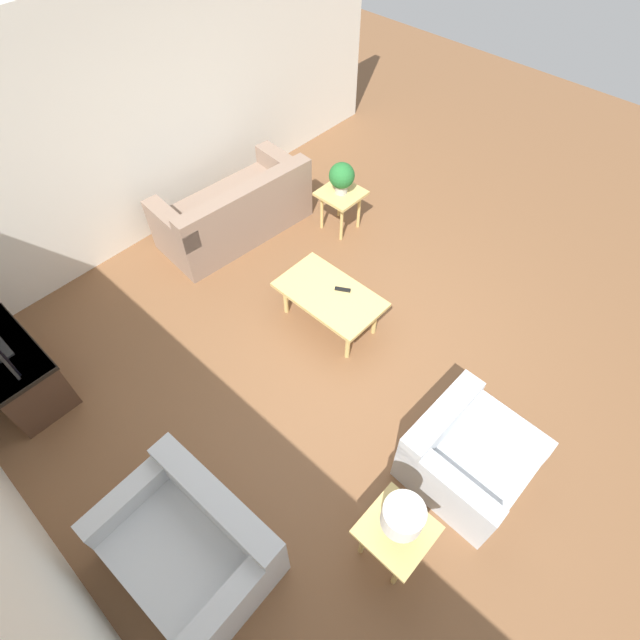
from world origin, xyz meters
name	(u,v)px	position (x,y,z in m)	size (l,w,h in m)	color
ground_plane	(350,352)	(0.00, 0.00, 0.00)	(14.00, 14.00, 0.00)	brown
wall_right	(140,121)	(3.06, 0.00, 1.35)	(0.12, 7.20, 2.70)	silver
sofa	(235,212)	(2.23, -0.44, 0.31)	(0.97, 1.88, 0.81)	gray
armchair	(465,456)	(-1.50, 0.30, 0.27)	(0.91, 0.91, 0.67)	silver
loveseat	(191,544)	(-0.38, 2.27, 0.26)	(1.27, 0.93, 0.67)	silver
coffee_table	(330,297)	(0.43, -0.15, 0.40)	(1.08, 0.63, 0.45)	tan
side_table_plant	(341,198)	(1.36, -1.38, 0.44)	(0.48, 0.48, 0.53)	tan
side_table_lamp	(396,533)	(-1.46, 1.22, 0.44)	(0.48, 0.48, 0.53)	tan
tv_stand_chest	(14,369)	(2.01, 2.43, 0.32)	(1.06, 0.54, 0.61)	#4C3323
potted_plant	(342,177)	(1.36, -1.38, 0.75)	(0.30, 0.30, 0.38)	#B2ADA3
table_lamp	(402,518)	(-1.46, 1.22, 0.78)	(0.29, 0.29, 0.39)	#333333
remote_control	(343,289)	(0.36, -0.27, 0.46)	(0.16, 0.12, 0.02)	black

